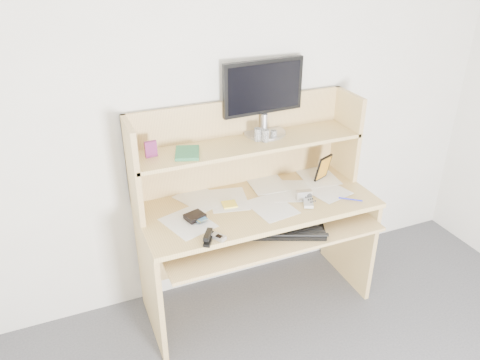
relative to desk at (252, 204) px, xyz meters
name	(u,v)px	position (x,y,z in m)	size (l,w,h in m)	color
back_wall	(237,106)	(0.00, 0.24, 0.56)	(3.60, 0.04, 2.50)	white
desk	(252,204)	(0.00, 0.00, 0.00)	(1.40, 0.70, 1.30)	tan
paper_clutter	(258,202)	(0.00, -0.08, 0.06)	(1.32, 0.54, 0.01)	white
keyboard	(282,230)	(0.06, -0.28, -0.03)	(0.52, 0.35, 0.03)	black
tv_remote	(308,199)	(0.28, -0.18, 0.07)	(0.05, 0.19, 0.02)	#AEADA8
flip_phone	(218,236)	(-0.35, -0.34, 0.07)	(0.04, 0.08, 0.02)	#BABABD
stapler	(209,237)	(-0.40, -0.34, 0.08)	(0.03, 0.13, 0.04)	black
wallet	(195,216)	(-0.40, -0.11, 0.07)	(0.10, 0.08, 0.03)	black
sticky_note_pad	(229,204)	(-0.17, -0.04, 0.06)	(0.08, 0.08, 0.01)	#FFF843
digital_camera	(304,195)	(0.27, -0.15, 0.09)	(0.09, 0.04, 0.06)	#B5B4B7
game_case	(323,168)	(0.50, 0.02, 0.15)	(0.12, 0.01, 0.17)	black
blue_pen	(350,199)	(0.52, -0.27, 0.07)	(0.01, 0.01, 0.14)	#191FC2
card_box	(151,149)	(-0.57, 0.09, 0.43)	(0.07, 0.02, 0.09)	#A81E16
shelf_book	(187,153)	(-0.38, 0.04, 0.40)	(0.13, 0.18, 0.02)	#348254
chip_stack_a	(257,134)	(0.07, 0.11, 0.41)	(0.04, 0.04, 0.05)	black
chip_stack_b	(265,136)	(0.10, 0.05, 0.42)	(0.04, 0.04, 0.07)	white
chip_stack_c	(274,134)	(0.17, 0.07, 0.41)	(0.04, 0.04, 0.05)	black
chip_stack_d	(258,135)	(0.06, 0.07, 0.42)	(0.04, 0.04, 0.08)	white
monitor	(264,95)	(0.14, 0.18, 0.62)	(0.52, 0.26, 0.45)	#B3B2B8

